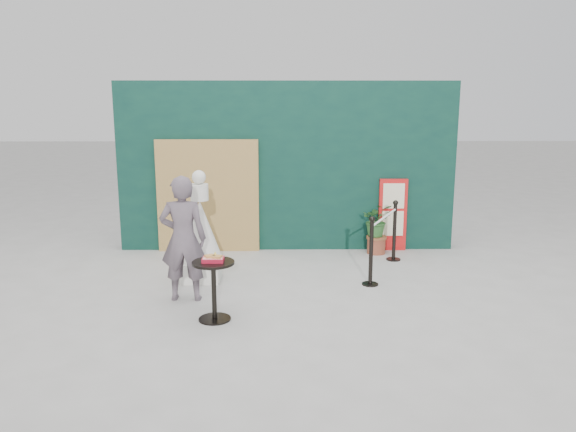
% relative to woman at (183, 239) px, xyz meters
% --- Properties ---
extents(ground, '(60.00, 60.00, 0.00)m').
position_rel_woman_xyz_m(ground, '(1.41, -0.43, -0.85)').
color(ground, '#ADAAA5').
rests_on(ground, ground).
extents(back_wall, '(6.00, 0.30, 3.00)m').
position_rel_woman_xyz_m(back_wall, '(1.41, 2.72, 0.65)').
color(back_wall, black).
rests_on(back_wall, ground).
extents(bamboo_fence, '(1.80, 0.08, 2.00)m').
position_rel_woman_xyz_m(bamboo_fence, '(0.01, 2.51, 0.15)').
color(bamboo_fence, tan).
rests_on(bamboo_fence, ground).
extents(woman, '(0.63, 0.42, 1.71)m').
position_rel_woman_xyz_m(woman, '(0.00, 0.00, 0.00)').
color(woman, '#62545D').
rests_on(woman, ground).
extents(menu_board, '(0.50, 0.07, 1.30)m').
position_rel_woman_xyz_m(menu_board, '(3.31, 2.52, -0.20)').
color(menu_board, red).
rests_on(menu_board, ground).
extents(statue, '(0.65, 0.65, 1.67)m').
position_rel_woman_xyz_m(statue, '(0.11, 0.85, -0.17)').
color(statue, silver).
rests_on(statue, ground).
extents(cafe_table, '(0.52, 0.52, 0.75)m').
position_rel_woman_xyz_m(cafe_table, '(0.49, -0.74, -0.36)').
color(cafe_table, black).
rests_on(cafe_table, ground).
extents(food_basket, '(0.26, 0.19, 0.11)m').
position_rel_woman_xyz_m(food_basket, '(0.49, -0.74, -0.07)').
color(food_basket, '#B3132C').
rests_on(food_basket, cafe_table).
extents(planter, '(0.53, 0.46, 0.90)m').
position_rel_woman_xyz_m(planter, '(3.00, 2.30, -0.33)').
color(planter, brown).
rests_on(planter, ground).
extents(stanchion_barrier, '(0.84, 1.54, 1.03)m').
position_rel_woman_xyz_m(stanchion_barrier, '(2.92, 1.23, -0.36)').
color(stanchion_barrier, black).
rests_on(stanchion_barrier, ground).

